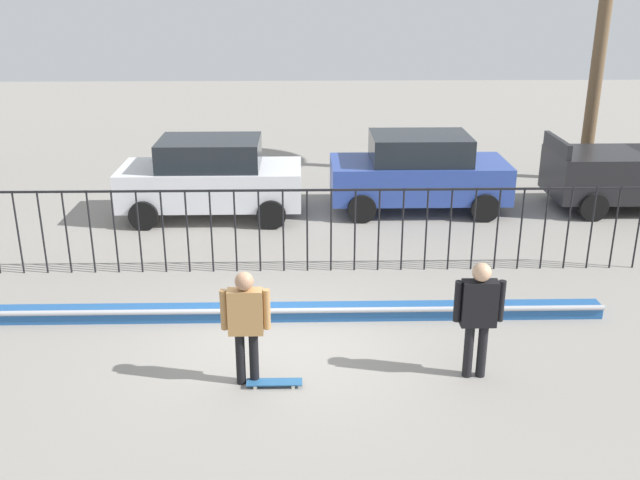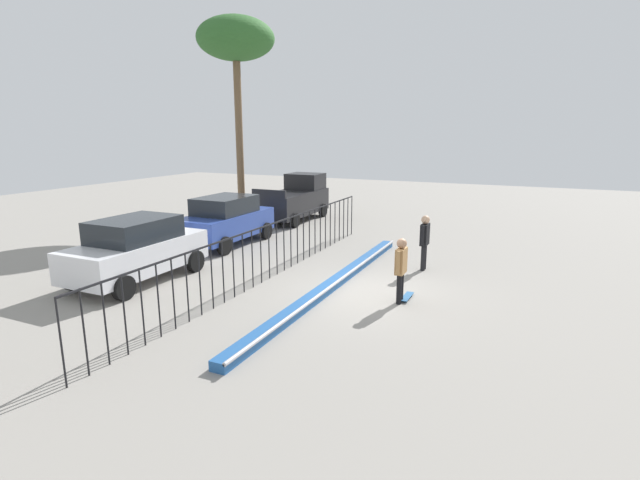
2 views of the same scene
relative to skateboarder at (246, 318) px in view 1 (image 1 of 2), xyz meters
name	(u,v)px [view 1 (image 1 of 2)]	position (x,y,z in m)	size (l,w,h in m)	color
ground_plane	(279,347)	(0.42, 1.05, -1.04)	(60.00, 60.00, 0.00)	gray
bowl_coping_ledge	(281,312)	(0.42, 2.07, -0.92)	(11.00, 0.40, 0.27)	#235699
perimeter_fence	(283,221)	(0.42, 4.18, 0.01)	(14.04, 0.04, 1.68)	black
skateboarder	(246,318)	(0.00, 0.00, 0.00)	(0.70, 0.26, 1.73)	black
skateboard	(274,382)	(0.38, -0.10, -0.98)	(0.80, 0.20, 0.07)	#26598C
camera_operator	(479,310)	(3.30, 0.12, 0.03)	(0.72, 0.27, 1.79)	black
parked_car_white	(211,177)	(-1.39, 7.67, -0.07)	(4.30, 2.12, 1.90)	silver
parked_car_blue	(419,172)	(3.65, 8.07, -0.07)	(4.30, 2.12, 1.90)	#2D479E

